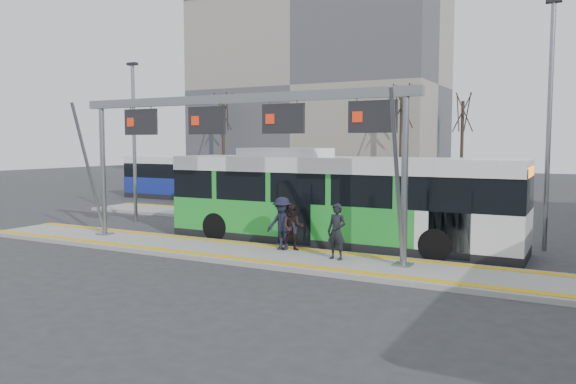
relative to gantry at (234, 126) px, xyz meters
The scene contains 18 objects.
ground 4.32m from the gantry, 36.20° to the right, with size 120.00×120.00×0.00m, color #2D2D30.
platform_main 4.25m from the gantry, 36.20° to the right, with size 22.00×3.00×0.15m, color gray.
platform_second 9.55m from the gantry, 115.25° to the left, with size 20.00×3.00×0.15m, color gray.
tactile_main 4.16m from the gantry, 36.20° to the right, with size 22.00×2.65×0.02m.
tactile_second 10.47m from the gantry, 112.32° to the left, with size 20.00×0.35×0.02m.
gantry is the anchor object (origin of this frame).
apartment_block 38.58m from the gantry, 110.90° to the left, with size 24.50×12.50×18.40m.
hero_bus 4.67m from the gantry, 49.17° to the left, with size 12.88×2.77×3.54m.
bg_bus_green 12.16m from the gantry, 106.94° to the left, with size 11.59×2.69×2.89m.
bg_bus_blue 18.74m from the gantry, 131.24° to the left, with size 10.87×2.63×2.82m.
passenger_a 5.01m from the gantry, ahead, with size 0.63×0.41×1.73m, color black.
passenger_b 3.92m from the gantry, 16.85° to the left, with size 0.75×0.59×1.55m, color black.
passenger_c 3.65m from the gantry, 19.17° to the left, with size 1.15×0.66×1.78m, color black.
tree_left 28.16m from the gantry, 95.45° to the left, with size 1.40×1.40×8.66m.
tree_mid 34.70m from the gantry, 88.75° to the left, with size 1.40×1.40×8.34m.
tree_far 34.59m from the gantry, 125.28° to the left, with size 1.40×1.40×8.71m.
lamp_west 9.10m from the gantry, 154.28° to the left, with size 0.50×0.25×7.42m.
lamp_east 10.71m from the gantry, 29.89° to the left, with size 0.50×0.25×8.53m.
Camera 1 is at (10.14, -15.55, 3.73)m, focal length 35.00 mm.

